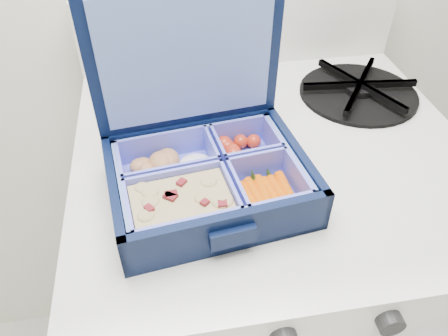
{
  "coord_description": "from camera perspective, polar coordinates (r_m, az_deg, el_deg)",
  "views": [
    {
      "loc": [
        -0.54,
        1.2,
        1.24
      ],
      "look_at": [
        -0.48,
        1.6,
        0.89
      ],
      "focal_mm": 35.0,
      "sensor_mm": 36.0,
      "label": 1
    }
  ],
  "objects": [
    {
      "name": "fork",
      "position": [
        0.65,
        3.76,
        4.62
      ],
      "size": [
        0.11,
        0.18,
        0.01
      ],
      "primitive_type": null,
      "rotation": [
        0.0,
        0.0,
        -0.47
      ],
      "color": "silver",
      "rests_on": "stove"
    },
    {
      "name": "burner_grate",
      "position": [
        0.77,
        17.26,
        10.0
      ],
      "size": [
        0.21,
        0.21,
        0.03
      ],
      "primitive_type": "cylinder",
      "rotation": [
        0.0,
        0.0,
        -0.1
      ],
      "color": "black",
      "rests_on": "stove"
    },
    {
      "name": "stove",
      "position": [
        0.97,
        4.23,
        -16.63
      ],
      "size": [
        0.57,
        0.57,
        0.85
      ],
      "primitive_type": null,
      "color": "silver",
      "rests_on": "floor"
    },
    {
      "name": "bento_box",
      "position": [
        0.53,
        -1.99,
        -1.58
      ],
      "size": [
        0.26,
        0.21,
        0.06
      ],
      "primitive_type": null,
      "rotation": [
        0.0,
        0.0,
        0.13
      ],
      "color": "black",
      "rests_on": "stove"
    },
    {
      "name": "burner_grate_rear",
      "position": [
        0.78,
        -9.31,
        11.3
      ],
      "size": [
        0.19,
        0.19,
        0.02
      ],
      "primitive_type": "cylinder",
      "rotation": [
        0.0,
        0.0,
        -0.22
      ],
      "color": "black",
      "rests_on": "stove"
    }
  ]
}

